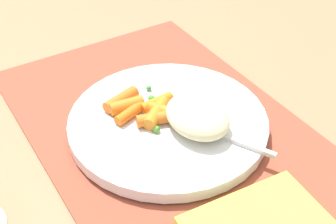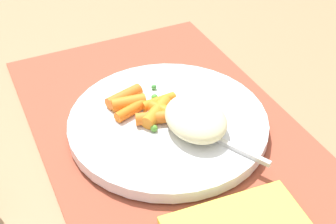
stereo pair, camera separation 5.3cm
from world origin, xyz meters
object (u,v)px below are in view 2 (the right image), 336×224
Objects in this scene: carrot_portion at (146,107)px; rice_mound at (196,118)px; fork at (183,123)px; plate at (168,123)px.

rice_mound is at bearing -143.06° from carrot_portion.
rice_mound reaches higher than carrot_portion.
rice_mound reaches higher than fork.
carrot_portion reaches higher than plate.
carrot_portion is 0.05m from fork.
rice_mound is (-0.03, -0.02, 0.03)m from plate.
plate is 0.03m from fork.
rice_mound is at bearing -141.07° from fork.
plate is 1.41× the size of fork.
plate is 2.60× the size of carrot_portion.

